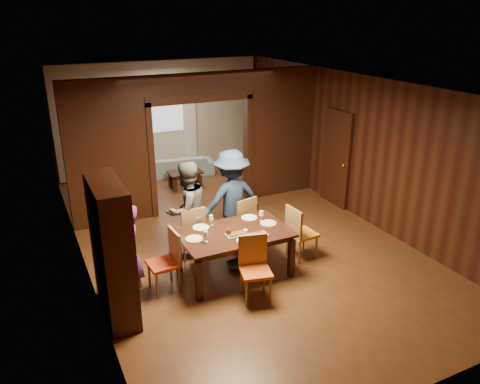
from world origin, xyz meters
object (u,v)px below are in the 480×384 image
chair_far_l (190,231)px  chair_near (256,270)px  person_purple (129,255)px  dining_table (234,253)px  chair_left (163,262)px  coffee_table (185,179)px  hutch (112,250)px  sofa (180,165)px  chair_right (302,232)px  chair_far_r (240,221)px  person_navy (231,199)px  person_grey (187,210)px

chair_far_l → chair_near: same height
person_purple → dining_table: (1.69, 0.04, -0.38)m
person_purple → chair_left: size_ratio=1.57×
coffee_table → hutch: 5.18m
sofa → chair_near: 5.96m
sofa → chair_left: chair_left is taller
chair_right → chair_far_r: 1.18m
chair_left → hutch: size_ratio=0.48×
chair_right → chair_near: (-1.31, -0.77, 0.00)m
person_purple → chair_far_l: bearing=127.8°
chair_far_l → person_navy: bearing=-175.7°
sofa → person_grey: bearing=82.0°
chair_left → chair_right: bearing=85.6°
coffee_table → chair_near: size_ratio=0.82×
sofa → chair_far_l: size_ratio=1.79×
person_purple → chair_far_r: 2.41m
person_navy → chair_near: person_navy is taller
dining_table → coffee_table: bearing=81.4°
chair_left → hutch: hutch is taller
dining_table → chair_right: bearing=-0.8°
coffee_table → chair_far_r: size_ratio=0.82×
dining_table → chair_near: size_ratio=1.81×
dining_table → hutch: hutch is taller
dining_table → person_grey: bearing=115.8°
dining_table → person_purple: bearing=-178.6°
chair_right → chair_far_r: bearing=36.7°
chair_far_l → hutch: 1.96m
person_grey → dining_table: size_ratio=0.98×
person_navy → chair_left: size_ratio=1.87×
dining_table → chair_far_r: bearing=59.4°
chair_far_l → chair_far_r: bearing=179.3°
chair_far_l → hutch: hutch is taller
person_purple → coffee_table: 4.85m
coffee_table → chair_near: chair_near is taller
person_grey → chair_far_r: size_ratio=1.77×
person_purple → chair_far_l: (1.25, 0.92, -0.28)m
sofa → chair_far_r: size_ratio=1.79×
chair_far_r → chair_right: bearing=116.0°
coffee_table → chair_left: size_ratio=0.82×
coffee_table → chair_left: bearing=-113.6°
person_purple → sofa: (2.51, 5.15, -0.51)m
person_grey → chair_near: bearing=84.0°
chair_near → chair_right: bearing=43.8°
dining_table → chair_near: 0.79m
person_purple → chair_right: (2.98, 0.02, -0.28)m
sofa → chair_right: 5.16m
person_navy → chair_far_r: person_navy is taller
chair_left → chair_far_l: bearing=135.5°
sofa → dining_table: dining_table is taller
hutch → dining_table: bearing=6.9°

